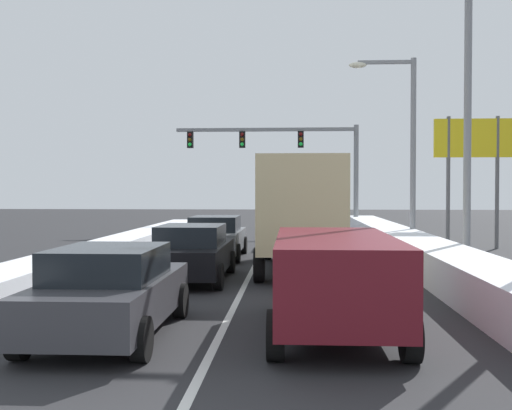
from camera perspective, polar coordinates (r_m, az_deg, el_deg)
The scene contains 14 objects.
ground_plane at distance 17.32m, azimuth -0.73°, elevation -6.74°, with size 120.00×120.00×0.00m, color #28282B.
lane_stripe_between_right_lane_and_center_lane at distance 20.48m, azimuth -0.09°, elevation -5.46°, with size 0.14×35.20×0.01m, color silver.
snow_bank_right_shoulder at distance 20.81m, azimuth 14.68°, elevation -4.18°, with size 1.58×35.20×0.89m, color white.
snow_bank_left_shoulder at distance 21.43m, azimuth -14.43°, elevation -4.38°, with size 1.57×35.20×0.62m, color white.
suv_maroon_right_lane_nearest at distance 10.70m, azimuth 7.21°, elevation -6.34°, with size 2.16×4.90×1.67m.
box_truck_right_lane_second at distance 18.89m, azimuth 4.10°, elevation -0.28°, with size 2.53×7.20×3.36m.
sedan_white_right_lane_third at distance 27.03m, azimuth 3.92°, elevation -2.18°, with size 2.00×4.50×1.51m.
sedan_charcoal_center_lane_nearest at distance 10.78m, azimuth -13.15°, elevation -7.66°, with size 2.00×4.50×1.51m.
sedan_black_center_lane_second at distance 16.88m, azimuth -5.87°, elevation -4.35°, with size 2.00×4.50×1.51m.
sedan_gray_center_lane_third at distance 22.41m, azimuth -3.70°, elevation -2.92°, with size 2.00×4.50×1.51m.
traffic_light_gantry at distance 36.36m, azimuth 3.28°, elevation 4.99°, with size 10.60×0.47×6.20m.
street_lamp_right_mid at distance 19.55m, azimuth 17.86°, elevation 10.20°, with size 2.66×0.36×9.27m.
street_lamp_right_far at distance 25.58m, azimuth 13.34°, elevation 6.24°, with size 2.66×0.36×7.67m.
roadside_sign_right at distance 27.46m, azimuth 19.21°, elevation 4.60°, with size 3.20×0.16×5.50m.
Camera 1 is at (1.22, -4.30, 2.46)m, focal length 43.76 mm.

